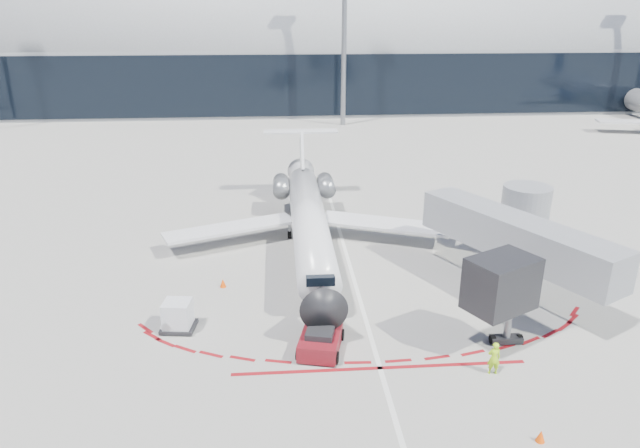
{
  "coord_description": "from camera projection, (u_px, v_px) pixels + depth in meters",
  "views": [
    {
      "loc": [
        -4.55,
        -33.95,
        15.94
      ],
      "look_at": [
        -1.96,
        0.11,
        2.94
      ],
      "focal_mm": 32.0,
      "sensor_mm": 36.0,
      "label": 1
    }
  ],
  "objects": [
    {
      "name": "jet_bridge",
      "position": [
        517.0,
        236.0,
        34.45
      ],
      "size": [
        10.03,
        15.2,
        4.9
      ],
      "color": "#92949A",
      "rests_on": "ground"
    },
    {
      "name": "light_mast_centre",
      "position": [
        344.0,
        34.0,
        78.27
      ],
      "size": [
        0.7,
        0.7,
        25.0
      ],
      "primitive_type": "cylinder",
      "color": "gray",
      "rests_on": "ground"
    },
    {
      "name": "ground",
      "position": [
        350.0,
        265.0,
        37.63
      ],
      "size": [
        260.0,
        260.0,
        0.0
      ],
      "primitive_type": "plane",
      "color": "gray",
      "rests_on": "ground"
    },
    {
      "name": "regional_jet",
      "position": [
        308.0,
        216.0,
        40.28
      ],
      "size": [
        20.65,
        25.47,
        6.38
      ],
      "color": "silver",
      "rests_on": "ground"
    },
    {
      "name": "safety_cone_right",
      "position": [
        541.0,
        436.0,
        22.28
      ],
      "size": [
        0.37,
        0.37,
        0.51
      ],
      "primitive_type": "cone",
      "color": "#FF4E05",
      "rests_on": "ground"
    },
    {
      "name": "apron_centerline",
      "position": [
        346.0,
        253.0,
        39.49
      ],
      "size": [
        0.25,
        40.0,
        0.01
      ],
      "primitive_type": "cube",
      "color": "silver",
      "rests_on": "ground"
    },
    {
      "name": "uld_container",
      "position": [
        178.0,
        316.0,
        29.88
      ],
      "size": [
        1.91,
        1.68,
        1.64
      ],
      "rotation": [
        0.0,
        0.0,
        -0.12
      ],
      "color": "black",
      "rests_on": "ground"
    },
    {
      "name": "pushback_tug",
      "position": [
        321.0,
        340.0,
        28.18
      ],
      "size": [
        2.62,
        4.9,
        1.25
      ],
      "rotation": [
        0.0,
        0.0,
        -0.24
      ],
      "color": "maroon",
      "rests_on": "ground"
    },
    {
      "name": "safety_cone_left",
      "position": [
        223.0,
        283.0,
        34.64
      ],
      "size": [
        0.39,
        0.39,
        0.54
      ],
      "primitive_type": "cone",
      "color": "#FF4E05",
      "rests_on": "ground"
    },
    {
      "name": "ramp_worker",
      "position": [
        494.0,
        358.0,
        26.24
      ],
      "size": [
        0.62,
        0.41,
        1.66
      ],
      "primitive_type": "imported",
      "rotation": [
        0.0,
        0.0,
        3.11
      ],
      "color": "#B2EF19",
      "rests_on": "ground"
    },
    {
      "name": "terminal_building",
      "position": [
        302.0,
        55.0,
        95.15
      ],
      "size": [
        150.0,
        24.15,
        24.0
      ],
      "color": "#969A9C",
      "rests_on": "ground"
    },
    {
      "name": "apron_stop_bar",
      "position": [
        380.0,
        368.0,
        26.91
      ],
      "size": [
        14.0,
        0.25,
        0.01
      ],
      "primitive_type": "cube",
      "color": "maroon",
      "rests_on": "ground"
    }
  ]
}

